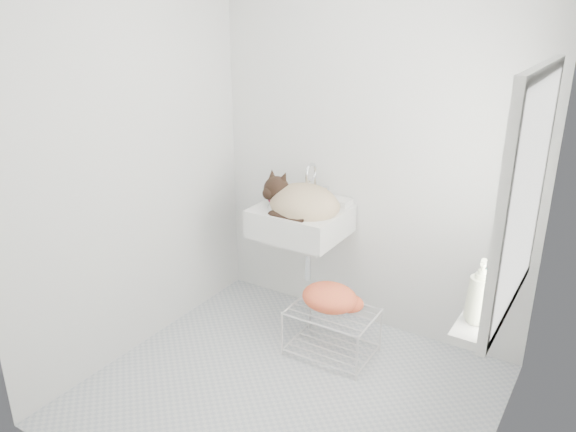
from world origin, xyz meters
The scene contains 15 objects.
floor centered at (0.00, 0.00, 0.00)m, with size 2.20×2.00×0.02m, color silver.
back_wall centered at (0.00, 1.00, 1.25)m, with size 2.20×0.02×2.50m, color silver.
right_wall centered at (1.10, 0.00, 1.25)m, with size 0.02×2.00×2.50m, color silver.
left_wall centered at (-1.10, 0.00, 1.25)m, with size 0.02×2.00×2.50m, color silver.
window_glass centered at (1.09, 0.20, 1.35)m, with size 0.01×0.80×1.00m, color white.
window_frame centered at (1.07, 0.20, 1.35)m, with size 0.04×0.90×1.10m, color white.
windowsill centered at (1.01, 0.20, 0.83)m, with size 0.16×0.88×0.04m, color white.
sink centered at (-0.36, 0.74, 0.85)m, with size 0.58×0.50×0.23m, color white.
faucet centered at (-0.36, 0.92, 0.99)m, with size 0.21×0.15×0.21m, color silver, non-canonical shape.
cat centered at (-0.35, 0.72, 0.89)m, with size 0.56×0.50×0.32m.
wire_rack centered at (0.02, 0.50, 0.15)m, with size 0.52×0.36×0.31m, color silver.
towel centered at (-0.01, 0.51, 0.34)m, with size 0.37×0.26×0.15m, color orange.
bottle_a centered at (1.00, -0.07, 0.85)m, with size 0.09×0.09×0.24m, color white.
bottle_b centered at (1.00, 0.19, 0.85)m, with size 0.08×0.08×0.18m, color teal.
bottle_c centered at (1.00, 0.36, 0.85)m, with size 0.14×0.14×0.18m, color white.
Camera 1 is at (1.44, -2.28, 2.14)m, focal length 35.32 mm.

